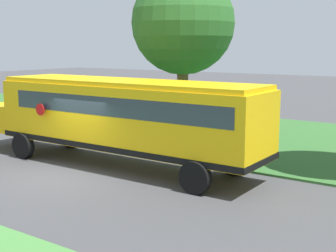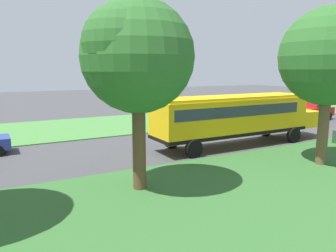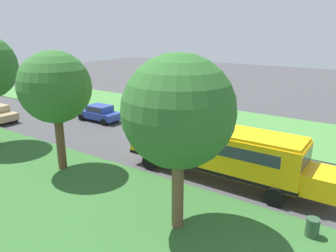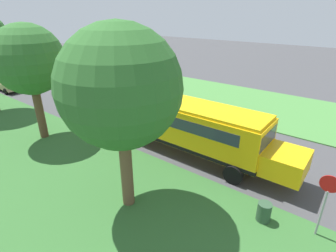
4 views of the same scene
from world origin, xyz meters
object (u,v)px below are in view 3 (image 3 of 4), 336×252
(car_blue_nearest, at_px, (99,112))
(oak_tree_beside_bus, at_px, (176,111))
(trash_bin, at_px, (312,228))
(oak_tree_roadside_mid, at_px, (52,86))
(school_bus, at_px, (216,148))

(car_blue_nearest, xyz_separation_m, oak_tree_beside_bus, (-10.55, -15.62, 4.53))
(oak_tree_beside_bus, distance_m, trash_bin, 7.69)
(trash_bin, bearing_deg, oak_tree_roadside_mid, 95.67)
(oak_tree_beside_bus, bearing_deg, trash_bin, -63.38)
(school_bus, bearing_deg, car_blue_nearest, 71.36)
(school_bus, relative_size, oak_tree_beside_bus, 1.60)
(oak_tree_beside_bus, bearing_deg, car_blue_nearest, 55.96)
(car_blue_nearest, xyz_separation_m, trash_bin, (-7.92, -20.87, -0.43))
(oak_tree_beside_bus, xyz_separation_m, trash_bin, (2.63, -5.26, -4.95))
(trash_bin, bearing_deg, oak_tree_beside_bus, 116.62)
(school_bus, height_order, oak_tree_beside_bus, oak_tree_beside_bus)
(school_bus, xyz_separation_m, car_blue_nearest, (5.01, 14.84, -1.05))
(oak_tree_roadside_mid, xyz_separation_m, trash_bin, (1.47, -14.75, -4.88))
(school_bus, relative_size, trash_bin, 13.80)
(car_blue_nearest, bearing_deg, oak_tree_roadside_mid, -146.88)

